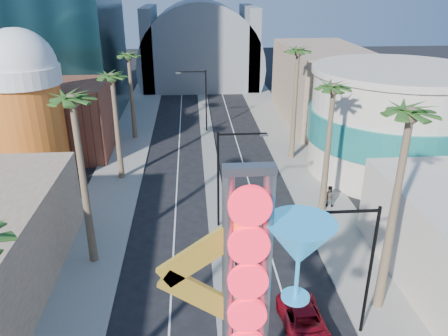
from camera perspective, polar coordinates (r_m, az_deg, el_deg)
The scene contains 20 objects.
sidewalk_west at distance 49.27m, azimuth -12.97°, elevation 1.15°, with size 5.00×100.00×0.15m, color gray.
sidewalk_east at distance 49.98m, azimuth 9.09°, elevation 1.79°, with size 5.00×100.00×0.15m, color gray.
median at distance 51.50m, azimuth -2.02°, elevation 2.74°, with size 1.60×84.00×0.15m, color gray.
brick_filler_west at distance 52.18m, azimuth -20.02°, elevation 6.14°, with size 10.00×10.00×8.00m, color brown.
filler_east at distance 62.27m, azimuth 12.63°, elevation 10.56°, with size 10.00×20.00×10.00m, color #92735E.
beer_mug at distance 44.17m, azimuth -24.51°, elevation 7.71°, with size 7.00×7.00×14.50m.
turquoise_building at distance 46.65m, azimuth 21.15°, elevation 5.65°, with size 16.60×16.60×10.60m.
canopy at distance 83.36m, azimuth -3.11°, elevation 13.73°, with size 22.00×16.00×22.00m.
neon_sign at distance 17.26m, azimuth 5.75°, elevation -15.85°, with size 6.53×2.60×12.55m.
streetlight_0 at distance 33.07m, azimuth 0.18°, elevation -0.38°, with size 3.79×0.25×8.00m.
streetlight_1 at distance 55.80m, azimuth -2.93°, elevation 9.52°, with size 3.79×0.25×8.00m.
streetlight_2 at distance 24.13m, azimuth 17.66°, elevation -11.52°, with size 3.45×0.25×8.00m.
palm_1 at distance 28.12m, azimuth -19.06°, elevation 6.88°, with size 2.40×2.40×12.70m.
palm_2 at distance 41.73m, azimuth -14.37°, elevation 10.59°, with size 2.40×2.40×11.20m.
palm_3 at distance 53.38m, azimuth -12.33°, elevation 13.44°, with size 2.40×2.40×11.20m.
palm_5 at distance 23.93m, azimuth 22.92°, elevation 4.67°, with size 2.40×2.40×13.20m.
palm_6 at distance 34.95m, azimuth 14.05°, elevation 8.99°, with size 2.40×2.40×11.70m.
palm_7 at distance 46.08m, azimuth 9.61°, elevation 13.84°, with size 2.40×2.40×12.70m.
red_pickup at distance 26.07m, azimuth 10.50°, elevation -19.29°, with size 2.30×4.98×1.38m, color maroon.
pedestrian_b at distance 38.70m, azimuth 13.56°, elevation -3.56°, with size 0.92×0.72×1.90m, color gray.
Camera 1 is at (-1.85, -10.18, 18.18)m, focal length 35.00 mm.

